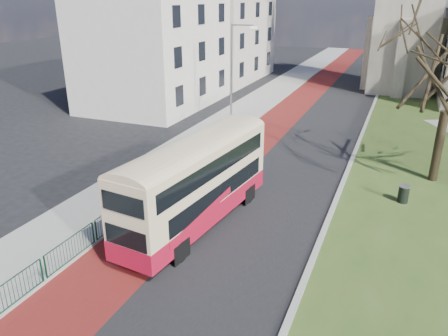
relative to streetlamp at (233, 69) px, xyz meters
The scene contains 12 objects.
ground 19.08m from the streetlamp, 76.42° to the right, with size 160.00×160.00×0.00m, color black.
road_carriageway 7.70m from the streetlamp, 18.88° to the left, with size 9.00×120.00×0.01m, color black.
bus_lane 5.91m from the streetlamp, 32.43° to the left, with size 3.40×120.00×0.01m, color #591414.
pavement_west 5.00m from the streetlamp, 108.07° to the left, with size 4.00×120.00×0.12m, color gray.
kerb_west 5.13m from the streetlamp, 56.03° to the left, with size 0.25×120.00×0.13m, color #999993.
kerb_east 12.07m from the streetlamp, 20.95° to the left, with size 0.25×80.00×0.13m, color #999993.
pedestrian_railing 14.64m from the streetlamp, 84.30° to the right, with size 0.07×24.00×1.12m.
street_block_near 10.62m from the streetlamp, 157.49° to the left, with size 10.30×14.30×13.00m.
street_block_far 22.24m from the streetlamp, 115.76° to the left, with size 10.30×16.30×11.50m.
streetlamp is the anchor object (origin of this frame).
bus 17.64m from the streetlamp, 74.14° to the right, with size 3.42×9.98×4.09m.
litter_bin 17.80m from the streetlamp, 37.84° to the right, with size 0.74×0.74×0.93m.
Camera 1 is at (8.53, -15.28, 10.09)m, focal length 35.00 mm.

